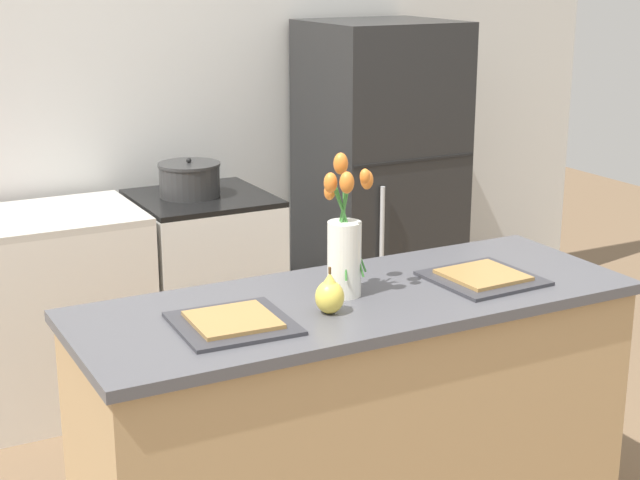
% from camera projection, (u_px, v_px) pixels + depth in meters
% --- Properties ---
extents(back_wall, '(5.20, 0.08, 2.70)m').
position_uv_depth(back_wall, '(148.00, 87.00, 4.65)').
color(back_wall, silver).
rests_on(back_wall, ground_plane).
extents(kitchen_island, '(1.80, 0.66, 0.91)m').
position_uv_depth(kitchen_island, '(356.00, 428.00, 3.20)').
color(kitchen_island, tan).
rests_on(kitchen_island, ground_plane).
extents(stove_range, '(0.60, 0.61, 0.89)m').
position_uv_depth(stove_range, '(205.00, 288.00, 4.61)').
color(stove_range, silver).
rests_on(stove_range, ground_plane).
extents(refrigerator, '(0.68, 0.67, 1.65)m').
position_uv_depth(refrigerator, '(379.00, 188.00, 4.93)').
color(refrigerator, black).
rests_on(refrigerator, ground_plane).
extents(flower_vase, '(0.17, 0.16, 0.44)m').
position_uv_depth(flower_vase, '(344.00, 244.00, 3.04)').
color(flower_vase, silver).
rests_on(flower_vase, kitchen_island).
extents(pear_figurine, '(0.09, 0.09, 0.14)m').
position_uv_depth(pear_figurine, '(330.00, 295.00, 2.91)').
color(pear_figurine, '#E5CC4C').
rests_on(pear_figurine, kitchen_island).
extents(plate_setting_left, '(0.34, 0.34, 0.02)m').
position_uv_depth(plate_setting_left, '(233.00, 322.00, 2.82)').
color(plate_setting_left, '#333338').
rests_on(plate_setting_left, kitchen_island).
extents(plate_setting_right, '(0.34, 0.34, 0.02)m').
position_uv_depth(plate_setting_right, '(483.00, 277.00, 3.23)').
color(plate_setting_right, '#333338').
rests_on(plate_setting_right, kitchen_island).
extents(cooking_pot, '(0.28, 0.28, 0.18)m').
position_uv_depth(cooking_pot, '(190.00, 179.00, 4.46)').
color(cooking_pot, '#2D2D2D').
rests_on(cooking_pot, stove_range).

